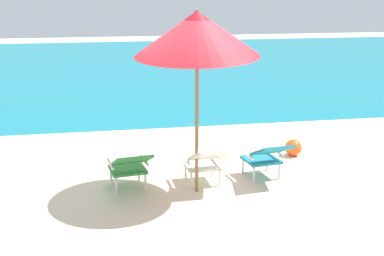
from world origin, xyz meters
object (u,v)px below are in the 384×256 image
Objects in this scene: lounge_chair_right at (266,156)px; beach_ball at (293,148)px; beach_umbrella_center at (197,34)px; lounge_chair_center at (205,161)px; lounge_chair_left at (130,165)px.

beach_ball is (0.87, 1.06, -0.25)m from lounge_chair_right.
lounge_chair_center is at bearing 46.04° from beach_umbrella_center.
lounge_chair_left is at bearing -178.08° from lounge_chair_right.
lounge_chair_right is 2.25m from beach_umbrella_center.
beach_umbrella_center is 8.95× the size of beach_ball.
lounge_chair_left and lounge_chair_right have the same top height.
lounge_chair_left is at bearing 169.08° from beach_umbrella_center.
beach_umbrella_center is (0.97, -0.19, 1.91)m from lounge_chair_left.
lounge_chair_center and lounge_chair_right have the same top height.
beach_ball is at bearing 50.61° from lounge_chair_right.
lounge_chair_center is 1.00m from lounge_chair_right.
lounge_chair_left is 1.13m from lounge_chair_center.
lounge_chair_right is (2.12, 0.07, 0.00)m from lounge_chair_left.
lounge_chair_center is 0.95× the size of lounge_chair_right.
lounge_chair_right is 1.39m from beach_ball.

